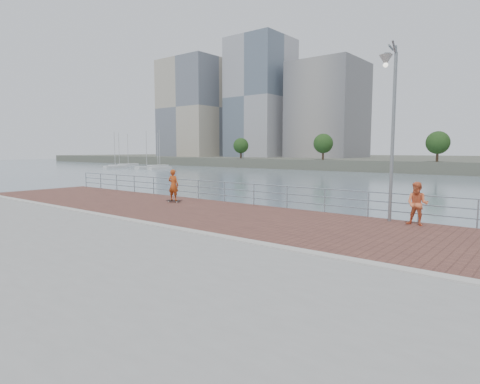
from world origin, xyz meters
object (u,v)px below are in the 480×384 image
Objects in this scene: guardrail at (305,196)px; bystander at (417,204)px; skateboarder at (173,185)px; street_lamp at (390,101)px.

bystander is at bearing -8.65° from guardrail.
skateboarder is (-7.09, -2.02, 0.28)m from guardrail.
bystander is at bearing 9.51° from street_lamp.
skateboarder is at bearing -174.77° from street_lamp.
bystander reaches higher than guardrail.
street_lamp is 3.89× the size of skateboarder.
street_lamp is at bearing -168.96° from bystander.
street_lamp is 4.03× the size of bystander.
bystander is (5.28, -0.80, 0.16)m from guardrail.
bystander is at bearing 172.84° from skateboarder.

